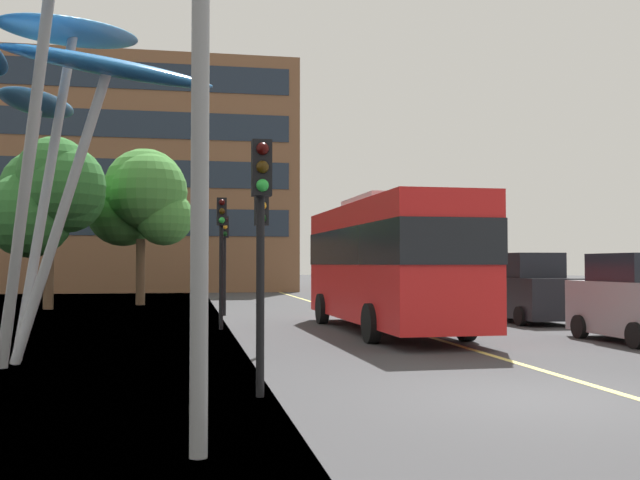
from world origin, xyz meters
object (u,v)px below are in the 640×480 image
object	(u,v)px
traffic_light_kerb_near	(261,211)
traffic_light_kerb_far	(261,233)
red_bus	(387,258)
car_parked_mid	(640,300)
car_parked_far	(527,290)
traffic_light_island_mid	(221,234)
traffic_light_opposite	(225,244)

from	to	relation	value
traffic_light_kerb_near	traffic_light_kerb_far	world-z (taller)	traffic_light_kerb_near
red_bus	traffic_light_kerb_near	distance (m)	10.54
car_parked_mid	car_parked_far	size ratio (longest dim) A/B	0.92
traffic_light_island_mid	car_parked_far	xyz separation A→B (m)	(10.00, 1.01, -1.71)
red_bus	traffic_light_opposite	xyz separation A→B (m)	(-4.15, 7.34, 0.59)
traffic_light_opposite	car_parked_far	bearing A→B (deg)	-26.84
traffic_light_kerb_near	car_parked_mid	xyz separation A→B (m)	(9.80, 5.69, -1.64)
red_bus	traffic_light_kerb_far	distance (m)	6.41
traffic_light_kerb_far	car_parked_far	xyz separation A→B (m)	(9.49, 7.44, -1.48)
traffic_light_island_mid	traffic_light_kerb_far	bearing A→B (deg)	-85.53
traffic_light_kerb_far	traffic_light_opposite	distance (m)	12.30
traffic_light_island_mid	car_parked_mid	distance (m)	11.31
car_parked_far	traffic_light_island_mid	bearing A→B (deg)	-174.23
traffic_light_kerb_near	red_bus	bearing A→B (deg)	64.64
traffic_light_kerb_near	traffic_light_island_mid	xyz separation A→B (m)	(-0.04, 10.99, 0.11)
traffic_light_kerb_far	traffic_light_opposite	xyz separation A→B (m)	(-0.10, 12.30, 0.13)
car_parked_far	red_bus	bearing A→B (deg)	-155.45
red_bus	traffic_light_kerb_far	xyz separation A→B (m)	(-4.04, -4.95, 0.46)
car_parked_far	traffic_light_opposite	bearing A→B (deg)	153.16
traffic_light_kerb_near	car_parked_far	size ratio (longest dim) A/B	0.88
traffic_light_kerb_near	car_parked_far	world-z (taller)	traffic_light_kerb_near
traffic_light_island_mid	car_parked_far	distance (m)	10.19
red_bus	traffic_light_island_mid	distance (m)	4.83
traffic_light_kerb_near	car_parked_far	xyz separation A→B (m)	(9.96, 12.00, -1.60)
red_bus	traffic_light_island_mid	bearing A→B (deg)	161.97
traffic_light_opposite	traffic_light_island_mid	bearing A→B (deg)	-93.90
traffic_light_kerb_near	traffic_light_opposite	size ratio (longest dim) A/B	1.00
traffic_light_island_mid	traffic_light_opposite	distance (m)	5.88
traffic_light_island_mid	traffic_light_opposite	world-z (taller)	traffic_light_island_mid
red_bus	traffic_light_opposite	size ratio (longest dim) A/B	2.76
traffic_light_kerb_far	car_parked_mid	bearing A→B (deg)	6.97
traffic_light_kerb_far	traffic_light_opposite	world-z (taller)	traffic_light_opposite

